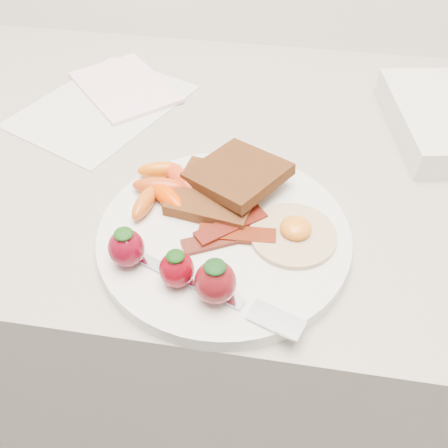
# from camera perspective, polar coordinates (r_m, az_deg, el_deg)

# --- Properties ---
(counter) EXTENTS (2.00, 0.60, 0.90)m
(counter) POSITION_cam_1_polar(r_m,az_deg,el_deg) (1.00, 1.33, -12.34)
(counter) COLOR gray
(counter) RESTS_ON ground
(plate) EXTENTS (0.27, 0.27, 0.02)m
(plate) POSITION_cam_1_polar(r_m,az_deg,el_deg) (0.54, -0.00, -1.41)
(plate) COLOR silver
(plate) RESTS_ON counter
(toast_lower) EXTENTS (0.11, 0.11, 0.01)m
(toast_lower) POSITION_cam_1_polar(r_m,az_deg,el_deg) (0.56, -0.93, 3.60)
(toast_lower) COLOR black
(toast_lower) RESTS_ON plate
(toast_upper) EXTENTS (0.13, 0.13, 0.02)m
(toast_upper) POSITION_cam_1_polar(r_m,az_deg,el_deg) (0.57, 1.59, 5.76)
(toast_upper) COLOR black
(toast_upper) RESTS_ON toast_lower
(fried_egg) EXTENTS (0.12, 0.12, 0.02)m
(fried_egg) POSITION_cam_1_polar(r_m,az_deg,el_deg) (0.53, 7.98, -1.02)
(fried_egg) COLOR beige
(fried_egg) RESTS_ON plate
(bacon_strips) EXTENTS (0.10, 0.08, 0.01)m
(bacon_strips) POSITION_cam_1_polar(r_m,az_deg,el_deg) (0.52, 0.64, -1.01)
(bacon_strips) COLOR black
(bacon_strips) RESTS_ON plate
(baby_carrots) EXTENTS (0.08, 0.11, 0.02)m
(baby_carrots) POSITION_cam_1_polar(r_m,az_deg,el_deg) (0.57, -6.97, 4.35)
(baby_carrots) COLOR #BB3F12
(baby_carrots) RESTS_ON plate
(strawberries) EXTENTS (0.13, 0.07, 0.05)m
(strawberries) POSITION_cam_1_polar(r_m,az_deg,el_deg) (0.47, -5.57, -4.91)
(strawberries) COLOR #640516
(strawberries) RESTS_ON plate
(fork) EXTENTS (0.18, 0.08, 0.00)m
(fork) POSITION_cam_1_polar(r_m,az_deg,el_deg) (0.47, 0.22, -8.32)
(fork) COLOR silver
(fork) RESTS_ON plate
(paper_sheet) EXTENTS (0.26, 0.29, 0.00)m
(paper_sheet) POSITION_cam_1_polar(r_m,az_deg,el_deg) (0.77, -13.68, 12.98)
(paper_sheet) COLOR silver
(paper_sheet) RESTS_ON counter
(notepad) EXTENTS (0.20, 0.20, 0.01)m
(notepad) POSITION_cam_1_polar(r_m,az_deg,el_deg) (0.80, -11.29, 15.12)
(notepad) COLOR #FFD4DB
(notepad) RESTS_ON paper_sheet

